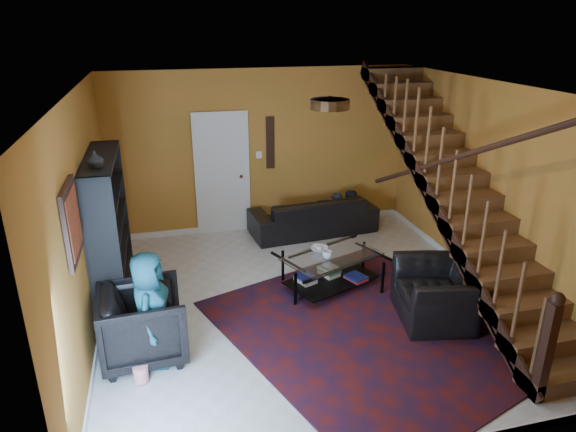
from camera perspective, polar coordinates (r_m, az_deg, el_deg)
name	(u,v)px	position (r m, az deg, el deg)	size (l,w,h in m)	color
floor	(305,302)	(6.97, 1.86, -9.49)	(5.50, 5.50, 0.00)	beige
room	(196,266)	(7.91, -10.21, -5.49)	(5.50, 5.50, 5.50)	#C96F2C
staircase	(458,190)	(7.24, 18.39, 2.73)	(0.95, 5.02, 3.18)	brown
bookshelf	(111,236)	(6.90, -19.10, -2.11)	(0.35, 1.80, 2.00)	black
door	(222,176)	(8.91, -7.31, 4.47)	(0.82, 0.05, 2.05)	silver
framed_picture	(72,222)	(5.25, -22.90, -0.63)	(0.04, 0.74, 0.74)	#9A321C
wall_hanging	(270,143)	(8.91, -2.00, 8.13)	(0.14, 0.03, 0.90)	black
ceiling_fixture	(330,104)	(5.30, 4.67, 12.30)	(0.40, 0.40, 0.10)	#3F2814
rug	(371,329)	(6.49, 9.25, -12.26)	(3.10, 3.54, 0.02)	#450F0C
sofa	(313,215)	(9.04, 2.80, 0.14)	(2.19, 0.86, 0.64)	black
armchair_left	(143,324)	(5.97, -15.79, -11.44)	(0.89, 0.91, 0.83)	black
armchair_right	(439,294)	(6.71, 16.39, -8.28)	(1.08, 0.94, 0.70)	black
person_adult_a	(335,222)	(9.29, 5.27, -0.68)	(0.41, 0.27, 1.14)	black
person_adult_b	(348,220)	(9.36, 6.71, -0.48)	(0.56, 0.44, 1.16)	black
person_child	(151,310)	(5.73, -15.03, -10.01)	(0.64, 0.42, 1.31)	#164556
coffee_table	(332,269)	(7.20, 4.88, -5.90)	(1.48, 1.20, 0.49)	black
cup_a	(327,255)	(7.01, 4.39, -4.31)	(0.13, 0.13, 0.10)	#999999
cup_b	(319,248)	(7.20, 3.51, -3.62)	(0.10, 0.10, 0.10)	#999999
bowl	(319,249)	(7.23, 3.51, -3.68)	(0.23, 0.23, 0.06)	#999999
vase	(95,159)	(6.08, -20.65, 5.93)	(0.18, 0.18, 0.19)	#999999
popcorn_bucket	(141,373)	(5.77, -16.03, -16.45)	(0.15, 0.15, 0.18)	red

